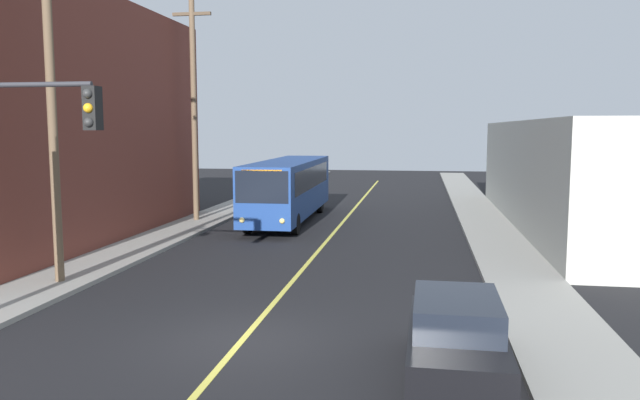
# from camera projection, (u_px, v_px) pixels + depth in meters

# --- Properties ---
(ground_plane) EXTENTS (120.00, 120.00, 0.00)m
(ground_plane) POSITION_uv_depth(u_px,v_px,m) (242.00, 340.00, 14.25)
(ground_plane) COLOR black
(sidewalk_left) EXTENTS (2.50, 90.00, 0.15)m
(sidewalk_left) POSITION_uv_depth(u_px,v_px,m) (140.00, 247.00, 25.21)
(sidewalk_left) COLOR gray
(sidewalk_left) RESTS_ON ground
(sidewalk_right) EXTENTS (2.50, 90.00, 0.15)m
(sidewalk_right) POSITION_uv_depth(u_px,v_px,m) (509.00, 259.00, 22.89)
(sidewalk_right) COLOR gray
(sidewalk_right) RESTS_ON ground
(lane_stripe_center) EXTENTS (0.16, 60.00, 0.01)m
(lane_stripe_center) POSITION_uv_depth(u_px,v_px,m) (333.00, 233.00, 28.96)
(lane_stripe_center) COLOR #D8CC4C
(lane_stripe_center) RESTS_ON ground
(building_left_brick) EXTENTS (10.00, 18.98, 10.31)m
(building_left_brick) POSITION_uv_depth(u_px,v_px,m) (7.00, 121.00, 26.47)
(building_left_brick) COLOR brown
(building_left_brick) RESTS_ON ground
(building_right_warehouse) EXTENTS (12.00, 24.76, 5.23)m
(building_right_warehouse) POSITION_uv_depth(u_px,v_px,m) (639.00, 175.00, 30.24)
(building_right_warehouse) COLOR #B2B2A8
(building_right_warehouse) RESTS_ON ground
(city_bus) EXTENTS (2.71, 12.19, 3.20)m
(city_bus) POSITION_uv_depth(u_px,v_px,m) (289.00, 187.00, 32.61)
(city_bus) COLOR navy
(city_bus) RESTS_ON ground
(parked_car_black) EXTENTS (1.86, 4.42, 1.62)m
(parked_car_black) POSITION_uv_depth(u_px,v_px,m) (456.00, 336.00, 12.00)
(parked_car_black) COLOR black
(parked_car_black) RESTS_ON ground
(utility_pole_near) EXTENTS (2.40, 0.28, 11.91)m
(utility_pole_near) POSITION_uv_depth(u_px,v_px,m) (50.00, 68.00, 18.50)
(utility_pole_near) COLOR brown
(utility_pole_near) RESTS_ON sidewalk_left
(utility_pole_mid) EXTENTS (2.40, 0.28, 11.93)m
(utility_pole_mid) POSITION_uv_depth(u_px,v_px,m) (194.00, 93.00, 31.55)
(utility_pole_mid) COLOR brown
(utility_pole_mid) RESTS_ON sidewalk_left
(traffic_signal_left_corner) EXTENTS (3.75, 0.48, 6.00)m
(traffic_signal_left_corner) POSITION_uv_depth(u_px,v_px,m) (17.00, 151.00, 14.57)
(traffic_signal_left_corner) COLOR #2D2D33
(traffic_signal_left_corner) RESTS_ON sidewalk_left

